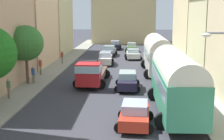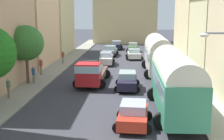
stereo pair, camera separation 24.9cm
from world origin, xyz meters
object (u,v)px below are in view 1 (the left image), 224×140
at_px(car_2, 115,45).
at_px(car_5, 133,54).
at_px(car_4, 127,80).
at_px(car_0, 105,58).
at_px(car_3, 135,114).
at_px(pedestrian_1, 33,74).
at_px(parked_bus_0, 176,80).
at_px(pedestrian_0, 9,88).
at_px(car_6, 132,47).
at_px(pedestrian_3, 62,57).
at_px(parked_bus_1, 158,53).
at_px(cargo_truck_0, 91,73).
at_px(car_1, 109,51).
at_px(pedestrian_2, 40,66).

relative_size(car_2, car_5, 1.16).
bearing_deg(car_4, car_5, 88.19).
xyz_separation_m(car_0, car_5, (3.55, 4.82, -0.05)).
xyz_separation_m(car_3, pedestrian_1, (-9.37, 10.09, 0.25)).
bearing_deg(car_3, pedestrian_1, 132.88).
bearing_deg(parked_bus_0, car_2, 99.65).
bearing_deg(pedestrian_0, parked_bus_0, -10.91).
bearing_deg(car_5, parked_bus_0, -83.34).
bearing_deg(car_6, parked_bus_0, -84.64).
bearing_deg(car_2, pedestrian_3, -110.00).
height_order(parked_bus_1, pedestrian_0, parked_bus_1).
bearing_deg(cargo_truck_0, car_1, 89.22).
distance_m(car_2, car_4, 28.60).
relative_size(car_6, pedestrian_1, 2.12).
bearing_deg(pedestrian_0, pedestrian_2, 90.91).
bearing_deg(car_4, cargo_truck_0, 161.17).
relative_size(car_5, pedestrian_1, 2.16).
bearing_deg(cargo_truck_0, car_3, -68.81).
relative_size(car_1, pedestrian_0, 2.62).
xyz_separation_m(car_4, car_5, (0.55, 17.25, -0.03)).
height_order(parked_bus_1, car_2, parked_bus_1).
relative_size(cargo_truck_0, car_1, 1.67).
relative_size(pedestrian_2, pedestrian_3, 1.06).
height_order(car_2, car_3, car_2).
xyz_separation_m(parked_bus_1, cargo_truck_0, (-6.52, -6.06, -1.08)).
height_order(car_4, pedestrian_3, pedestrian_3).
bearing_deg(car_3, car_2, 94.88).
height_order(car_5, pedestrian_2, pedestrian_2).
xyz_separation_m(parked_bus_1, car_3, (-2.60, -16.17, -1.53)).
bearing_deg(parked_bus_1, car_6, 98.95).
bearing_deg(car_0, pedestrian_1, -117.13).
bearing_deg(parked_bus_1, car_5, 104.68).
xyz_separation_m(parked_bus_1, pedestrian_0, (-12.31, -11.17, -1.30)).
xyz_separation_m(car_4, pedestrian_2, (-9.27, 5.05, 0.30)).
bearing_deg(pedestrian_0, car_3, -27.25).
relative_size(car_2, pedestrian_1, 2.51).
relative_size(car_1, pedestrian_1, 2.54).
height_order(car_1, car_5, car_1).
xyz_separation_m(car_3, pedestrian_3, (-9.12, 21.18, 0.28)).
bearing_deg(pedestrian_2, cargo_truck_0, -33.40).
relative_size(cargo_truck_0, pedestrian_0, 4.37).
bearing_deg(pedestrian_3, car_2, 70.00).
xyz_separation_m(cargo_truck_0, pedestrian_3, (-5.20, 11.07, -0.17)).
xyz_separation_m(car_6, pedestrian_2, (-9.61, -20.16, 0.31)).
relative_size(car_6, pedestrian_0, 2.18).
relative_size(car_0, pedestrian_0, 2.49).
bearing_deg(car_2, car_1, -93.15).
relative_size(cargo_truck_0, pedestrian_3, 4.19).
distance_m(cargo_truck_0, car_0, 11.29).
relative_size(car_3, car_4, 0.91).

